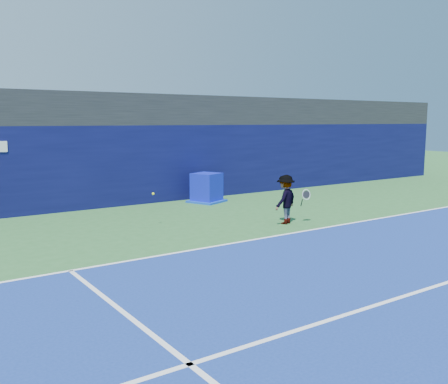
% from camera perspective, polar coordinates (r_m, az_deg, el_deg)
% --- Properties ---
extents(ground, '(80.00, 80.00, 0.00)m').
position_cam_1_polar(ground, '(11.38, 13.04, -8.27)').
color(ground, '#2C632E').
rests_on(ground, ground).
extents(baseline, '(24.00, 0.10, 0.01)m').
position_cam_1_polar(baseline, '(13.51, 3.60, -5.43)').
color(baseline, white).
rests_on(baseline, ground).
extents(service_line, '(24.00, 0.10, 0.01)m').
position_cam_1_polar(service_line, '(10.21, 21.47, -10.51)').
color(service_line, white).
rests_on(service_line, ground).
extents(stadium_band, '(36.00, 3.00, 1.20)m').
position_cam_1_polar(stadium_band, '(20.51, -11.29, 9.18)').
color(stadium_band, black).
rests_on(stadium_band, back_wall_assembly).
extents(back_wall_assembly, '(36.00, 1.03, 3.00)m').
position_cam_1_polar(back_wall_assembly, '(19.66, -9.98, 3.14)').
color(back_wall_assembly, '#0A0C3B').
rests_on(back_wall_assembly, ground).
extents(equipment_cart, '(1.55, 1.55, 1.14)m').
position_cam_1_polar(equipment_cart, '(19.58, -2.00, 0.36)').
color(equipment_cart, '#0C14AF').
rests_on(equipment_cart, ground).
extents(tennis_player, '(1.29, 0.86, 1.53)m').
position_cam_1_polar(tennis_player, '(15.55, 7.04, -0.84)').
color(tennis_player, silver).
rests_on(tennis_player, ground).
extents(tennis_ball, '(0.08, 0.08, 0.08)m').
position_cam_1_polar(tennis_ball, '(15.16, -8.09, -0.19)').
color(tennis_ball, yellow).
rests_on(tennis_ball, ground).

